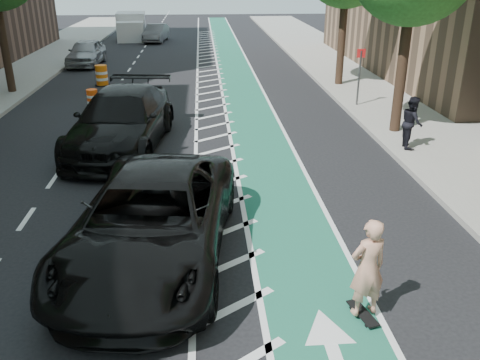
{
  "coord_description": "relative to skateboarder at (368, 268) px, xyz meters",
  "views": [
    {
      "loc": [
        1.09,
        -8.74,
        5.53
      ],
      "look_at": [
        1.87,
        1.81,
        1.1
      ],
      "focal_mm": 38.0,
      "sensor_mm": 36.0,
      "label": 1
    }
  ],
  "objects": [
    {
      "name": "car_silver",
      "position": [
        -9.65,
        25.18,
        -0.22
      ],
      "size": [
        1.94,
        4.55,
        1.53
      ],
      "primitive_type": "imported",
      "rotation": [
        0.0,
        0.0,
        -0.03
      ],
      "color": "#9E9FA3",
      "rests_on": "ground"
    },
    {
      "name": "barrel_a",
      "position": [
        -5.9,
        10.8,
        -0.56
      ],
      "size": [
        0.66,
        0.66,
        0.89
      ],
      "color": "#DF5B0B",
      "rests_on": "ground"
    },
    {
      "name": "skateboarder",
      "position": [
        0.0,
        0.0,
        0.0
      ],
      "size": [
        0.73,
        0.57,
        1.77
      ],
      "primitive_type": "imported",
      "rotation": [
        0.0,
        0.0,
        3.39
      ],
      "color": "tan",
      "rests_on": "skateboard"
    },
    {
      "name": "buffer_strip",
      "position": [
        -2.2,
        11.8,
        -0.98
      ],
      "size": [
        1.4,
        90.0,
        0.01
      ],
      "primitive_type": "cube",
      "color": "silver",
      "rests_on": "ground"
    },
    {
      "name": "sign_post",
      "position": [
        3.9,
        13.8,
        0.36
      ],
      "size": [
        0.35,
        0.08,
        2.47
      ],
      "color": "#4C4C4C",
      "rests_on": "ground"
    },
    {
      "name": "barrel_b",
      "position": [
        -7.3,
        14.66,
        -0.61
      ],
      "size": [
        0.58,
        0.58,
        0.8
      ],
      "color": "#FF500D",
      "rests_on": "ground"
    },
    {
      "name": "sidewalk_right",
      "position": [
        5.8,
        11.8,
        -0.91
      ],
      "size": [
        5.0,
        90.0,
        0.15
      ],
      "primitive_type": "cube",
      "color": "gray",
      "rests_on": "ground"
    },
    {
      "name": "suv_far",
      "position": [
        -5.28,
        9.3,
        -0.04
      ],
      "size": [
        3.37,
        6.76,
        1.89
      ],
      "primitive_type": "imported",
      "rotation": [
        0.0,
        0.0,
        -0.12
      ],
      "color": "black",
      "rests_on": "ground"
    },
    {
      "name": "suv_near",
      "position": [
        -3.7,
        2.17,
        -0.1
      ],
      "size": [
        3.72,
        6.69,
        1.77
      ],
      "primitive_type": "imported",
      "rotation": [
        0.0,
        0.0,
        -0.13
      ],
      "color": "black",
      "rests_on": "ground"
    },
    {
      "name": "barrel_c",
      "position": [
        -7.7,
        19.18,
        -0.5
      ],
      "size": [
        0.75,
        0.75,
        1.02
      ],
      "color": "orange",
      "rests_on": "ground"
    },
    {
      "name": "box_truck",
      "position": [
        -8.43,
        37.54,
        -0.03
      ],
      "size": [
        2.63,
        5.17,
        2.09
      ],
      "rotation": [
        0.0,
        0.0,
        0.08
      ],
      "color": "silver",
      "rests_on": "ground"
    },
    {
      "name": "ground",
      "position": [
        -3.7,
        1.8,
        -0.99
      ],
      "size": [
        120.0,
        120.0,
        0.0
      ],
      "primitive_type": "plane",
      "color": "black",
      "rests_on": "ground"
    },
    {
      "name": "pedestrian",
      "position": [
        4.0,
        8.23,
        -0.0
      ],
      "size": [
        0.74,
        0.89,
        1.66
      ],
      "primitive_type": "imported",
      "rotation": [
        0.0,
        0.0,
        1.43
      ],
      "color": "black",
      "rests_on": "sidewalk_right"
    },
    {
      "name": "skateboard",
      "position": [
        0.0,
        -0.0,
        -0.9
      ],
      "size": [
        0.39,
        0.79,
        0.1
      ],
      "rotation": [
        0.0,
        0.0,
        0.25
      ],
      "color": "black",
      "rests_on": "ground"
    },
    {
      "name": "car_grey",
      "position": [
        -6.25,
        35.73,
        -0.3
      ],
      "size": [
        1.97,
        4.3,
        1.37
      ],
      "primitive_type": "imported",
      "rotation": [
        0.0,
        0.0,
        -0.13
      ],
      "color": "#5C5D61",
      "rests_on": "ground"
    },
    {
      "name": "curb_right",
      "position": [
        3.35,
        11.8,
        -0.91
      ],
      "size": [
        0.12,
        90.0,
        0.16
      ],
      "primitive_type": "cube",
      "color": "gray",
      "rests_on": "ground"
    },
    {
      "name": "bike_lane",
      "position": [
        -0.7,
        11.8,
        -0.98
      ],
      "size": [
        2.0,
        90.0,
        0.01
      ],
      "primitive_type": "cube",
      "color": "#195A42",
      "rests_on": "ground"
    }
  ]
}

